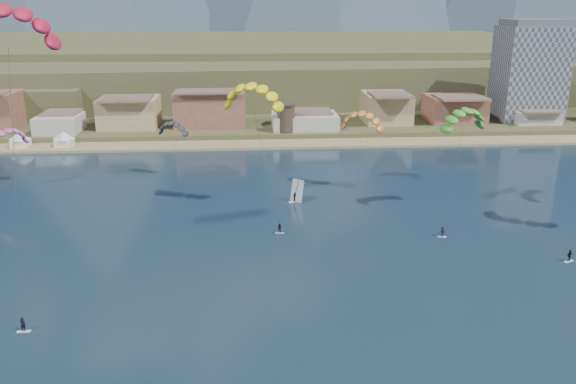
{
  "coord_description": "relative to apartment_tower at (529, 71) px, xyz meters",
  "views": [
    {
      "loc": [
        -6.1,
        -57.61,
        39.57
      ],
      "look_at": [
        0.0,
        32.0,
        10.0
      ],
      "focal_mm": 36.35,
      "sensor_mm": 36.0,
      "label": 1
    }
  ],
  "objects": [
    {
      "name": "ground",
      "position": [
        -85.0,
        -128.0,
        -17.82
      ],
      "size": [
        2400.0,
        2400.0,
        0.0
      ],
      "primitive_type": "plane",
      "color": "#0D1E30",
      "rests_on": "ground"
    },
    {
      "name": "beach",
      "position": [
        -85.0,
        -22.0,
        -17.57
      ],
      "size": [
        2200.0,
        12.0,
        0.9
      ],
      "color": "tan",
      "rests_on": "ground"
    },
    {
      "name": "land",
      "position": [
        -85.0,
        432.0,
        -17.82
      ],
      "size": [
        2200.0,
        900.0,
        4.0
      ],
      "color": "brown",
      "rests_on": "ground"
    },
    {
      "name": "foothills",
      "position": [
        -62.61,
        104.47,
        -8.74
      ],
      "size": [
        940.0,
        210.0,
        18.0
      ],
      "color": "brown",
      "rests_on": "ground"
    },
    {
      "name": "town",
      "position": [
        -125.0,
        -6.0,
        -9.82
      ],
      "size": [
        400.0,
        24.0,
        12.0
      ],
      "color": "beige",
      "rests_on": "ground"
    },
    {
      "name": "apartment_tower",
      "position": [
        0.0,
        0.0,
        0.0
      ],
      "size": [
        20.0,
        16.0,
        32.0
      ],
      "color": "gray",
      "rests_on": "ground"
    },
    {
      "name": "watchtower",
      "position": [
        -80.0,
        -14.0,
        -11.45
      ],
      "size": [
        5.82,
        5.82,
        8.6
      ],
      "color": "#47382D",
      "rests_on": "ground"
    },
    {
      "name": "kitesurfer_red",
      "position": [
        -122.79,
        -103.86,
        19.27
      ],
      "size": [
        14.79,
        20.46,
        41.2
      ],
      "color": "silver",
      "rests_on": "ground"
    },
    {
      "name": "kitesurfer_yellow",
      "position": [
        -90.27,
        -76.89,
        5.5
      ],
      "size": [
        13.04,
        17.04,
        27.22
      ],
      "color": "silver",
      "rests_on": "ground"
    },
    {
      "name": "kitesurfer_green",
      "position": [
        -51.43,
        -81.58,
        1.37
      ],
      "size": [
        12.41,
        15.54,
        23.01
      ],
      "color": "silver",
      "rests_on": "ground"
    },
    {
      "name": "distant_kite_pink",
      "position": [
        -143.03,
        -58.93,
        -5.61
      ],
      "size": [
        8.72,
        9.2,
        15.57
      ],
      "color": "#262626",
      "rests_on": "ground"
    },
    {
      "name": "distant_kite_dark",
      "position": [
        -108.6,
        -52.5,
        -5.6
      ],
      "size": [
        8.21,
        6.84,
        15.17
      ],
      "color": "#262626",
      "rests_on": "ground"
    },
    {
      "name": "distant_kite_orange",
      "position": [
        -67.18,
        -65.18,
        -1.79
      ],
      "size": [
        10.29,
        7.86,
        19.16
      ],
      "color": "#262626",
      "rests_on": "ground"
    },
    {
      "name": "windsurfer",
      "position": [
        -81.79,
        -72.4,
        -16.31
      ],
      "size": [
        2.76,
        3.03,
        4.74
      ],
      "color": "silver",
      "rests_on": "ground"
    }
  ]
}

